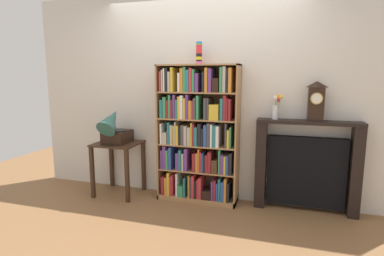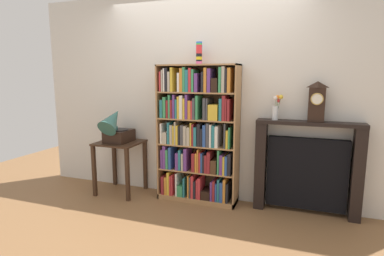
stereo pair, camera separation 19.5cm
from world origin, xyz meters
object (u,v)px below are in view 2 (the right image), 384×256
(cup_stack, at_px, (199,53))
(side_table_left, at_px, (120,154))
(gramophone, at_px, (116,127))
(mantel_clock, at_px, (317,102))
(flower_vase, at_px, (276,108))
(fireplace_mantel, at_px, (307,169))
(bookshelf, at_px, (197,137))

(cup_stack, xyz_separation_m, side_table_left, (-1.07, -0.14, -1.30))
(gramophone, bearing_deg, mantel_clock, 5.51)
(side_table_left, xyz_separation_m, flower_vase, (1.99, 0.16, 0.68))
(fireplace_mantel, bearing_deg, side_table_left, -175.66)
(gramophone, relative_size, fireplace_mantel, 0.45)
(gramophone, xyz_separation_m, mantel_clock, (2.41, 0.23, 0.38))
(flower_vase, bearing_deg, cup_stack, -178.65)
(bookshelf, xyz_separation_m, flower_vase, (0.93, 0.07, 0.39))
(cup_stack, bearing_deg, flower_vase, 1.35)
(side_table_left, height_order, fireplace_mantel, fireplace_mantel)
(cup_stack, distance_m, gramophone, 1.43)
(bookshelf, height_order, fireplace_mantel, bookshelf)
(cup_stack, height_order, mantel_clock, cup_stack)
(side_table_left, bearing_deg, flower_vase, 4.73)
(bookshelf, bearing_deg, mantel_clock, 2.60)
(bookshelf, bearing_deg, side_table_left, -174.74)
(mantel_clock, height_order, flower_vase, mantel_clock)
(side_table_left, height_order, flower_vase, flower_vase)
(mantel_clock, relative_size, flower_vase, 1.53)
(cup_stack, bearing_deg, fireplace_mantel, 1.60)
(gramophone, height_order, mantel_clock, mantel_clock)
(cup_stack, bearing_deg, mantel_clock, 0.70)
(bookshelf, relative_size, flower_vase, 5.93)
(fireplace_mantel, height_order, flower_vase, flower_vase)
(bookshelf, bearing_deg, cup_stack, 81.84)
(fireplace_mantel, xyz_separation_m, flower_vase, (-0.36, -0.01, 0.68))
(cup_stack, xyz_separation_m, fireplace_mantel, (1.28, 0.04, -1.31))
(bookshelf, relative_size, fireplace_mantel, 1.48)
(bookshelf, bearing_deg, fireplace_mantel, 3.58)
(bookshelf, xyz_separation_m, side_table_left, (-1.06, -0.10, -0.29))
(cup_stack, relative_size, mantel_clock, 0.60)
(gramophone, relative_size, flower_vase, 1.82)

